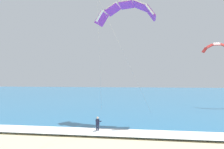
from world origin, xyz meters
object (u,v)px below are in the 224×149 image
kite_distant (217,47)px  kitesurfer (98,124)px  kite_primary (126,10)px  surfboard (98,132)px

kite_distant → kitesurfer: bearing=-128.1°
kite_primary → kitesurfer: bearing=-104.9°
kitesurfer → kite_primary: kite_primary is taller
kitesurfer → kite_primary: 17.07m
surfboard → kite_primary: (2.24, 8.43, 15.60)m
surfboard → kite_primary: size_ratio=0.09×
kite_primary → kite_distant: kite_primary is taller
kite_primary → kite_distant: bearing=43.8°
kite_primary → surfboard: bearing=-104.9°
surfboard → kitesurfer: (0.01, 0.02, 0.91)m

